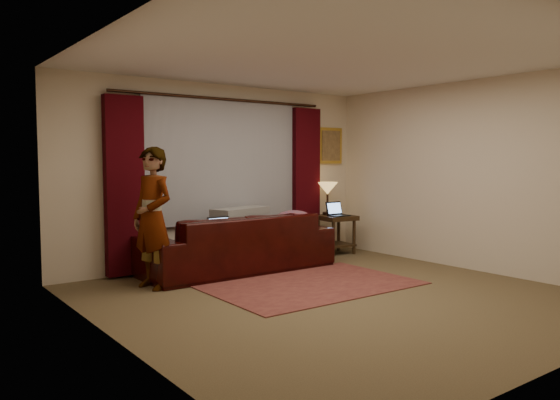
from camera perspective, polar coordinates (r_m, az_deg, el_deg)
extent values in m
cube|color=brown|center=(6.18, 6.03, -10.05)|extent=(5.00, 5.00, 0.01)
cube|color=silver|center=(6.08, 6.22, 14.47)|extent=(5.00, 5.00, 0.02)
cube|color=beige|center=(8.00, -6.16, 2.66)|extent=(5.00, 0.02, 2.60)
cube|color=beige|center=(4.66, -17.01, 1.39)|extent=(0.02, 5.00, 2.60)
cube|color=beige|center=(7.91, 19.53, 2.42)|extent=(0.02, 5.00, 2.60)
cube|color=gray|center=(7.95, -5.95, 4.09)|extent=(2.50, 0.05, 1.80)
cube|color=#350308|center=(7.26, -15.96, 1.41)|extent=(0.50, 0.14, 2.30)
cube|color=#350308|center=(8.78, 2.67, 2.04)|extent=(0.50, 0.14, 2.30)
cylinder|color=black|center=(7.95, -5.82, 10.45)|extent=(0.04, 0.04, 3.40)
cube|color=gold|center=(9.23, 5.26, 5.67)|extent=(0.50, 0.04, 0.60)
imported|color=black|center=(7.45, -4.50, -3.34)|extent=(2.66, 1.16, 1.07)
cube|color=gray|center=(7.69, -4.17, 0.92)|extent=(0.96, 0.59, 0.10)
ellipsoid|color=#734254|center=(7.84, 1.40, -2.05)|extent=(0.60, 0.47, 0.25)
cube|color=brown|center=(6.70, 3.23, -8.79)|extent=(2.50, 1.68, 0.01)
cube|color=black|center=(8.89, 5.88, -3.59)|extent=(0.59, 0.59, 0.62)
imported|color=gray|center=(6.57, -13.17, -1.84)|extent=(0.60, 0.60, 1.67)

